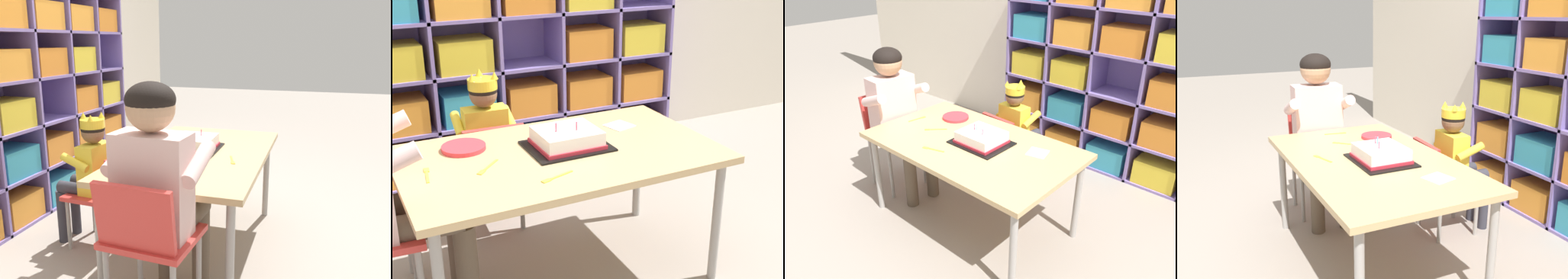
% 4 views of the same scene
% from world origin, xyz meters
% --- Properties ---
extents(ground, '(16.00, 16.00, 0.00)m').
position_xyz_m(ground, '(0.00, 0.00, 0.00)').
color(ground, gray).
extents(activity_table, '(1.27, 0.75, 0.59)m').
position_xyz_m(activity_table, '(0.00, 0.00, 0.54)').
color(activity_table, tan).
rests_on(activity_table, ground).
extents(classroom_chair_blue, '(0.33, 0.35, 0.58)m').
position_xyz_m(classroom_chair_blue, '(-0.13, 0.53, 0.34)').
color(classroom_chair_blue, red).
rests_on(classroom_chair_blue, ground).
extents(child_with_crown, '(0.31, 0.31, 0.80)m').
position_xyz_m(child_with_crown, '(-0.13, 0.63, 0.49)').
color(child_with_crown, yellow).
rests_on(child_with_crown, ground).
extents(classroom_chair_adult_side, '(0.37, 0.37, 0.70)m').
position_xyz_m(classroom_chair_adult_side, '(-0.79, -0.03, 0.44)').
color(classroom_chair_adult_side, red).
rests_on(classroom_chair_adult_side, ground).
extents(adult_helper_seated, '(0.44, 0.42, 1.05)m').
position_xyz_m(adult_helper_seated, '(-0.67, -0.04, 0.65)').
color(adult_helper_seated, beige).
rests_on(adult_helper_seated, ground).
extents(birthday_cake_on_tray, '(0.33, 0.27, 0.11)m').
position_xyz_m(birthday_cake_on_tray, '(0.05, 0.03, 0.62)').
color(birthday_cake_on_tray, black).
rests_on(birthday_cake_on_tray, activity_table).
extents(paper_plate_stack, '(0.18, 0.18, 0.02)m').
position_xyz_m(paper_plate_stack, '(-0.34, 0.20, 0.59)').
color(paper_plate_stack, '#DB333D').
rests_on(paper_plate_stack, activity_table).
extents(paper_napkin_square, '(0.13, 0.13, 0.00)m').
position_xyz_m(paper_napkin_square, '(0.37, 0.16, 0.59)').
color(paper_napkin_square, white).
rests_on(paper_napkin_square, activity_table).
extents(fork_by_napkin, '(0.14, 0.06, 0.00)m').
position_xyz_m(fork_by_napkin, '(-0.11, -0.22, 0.59)').
color(fork_by_napkin, yellow).
rests_on(fork_by_napkin, activity_table).
extents(fork_near_child_seat, '(0.03, 0.13, 0.00)m').
position_xyz_m(fork_near_child_seat, '(-0.52, 0.02, 0.59)').
color(fork_near_child_seat, yellow).
rests_on(fork_near_child_seat, activity_table).
extents(fork_scattered_mid_table, '(0.11, 0.11, 0.00)m').
position_xyz_m(fork_scattered_mid_table, '(-0.31, -0.03, 0.59)').
color(fork_scattered_mid_table, yellow).
rests_on(fork_scattered_mid_table, activity_table).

